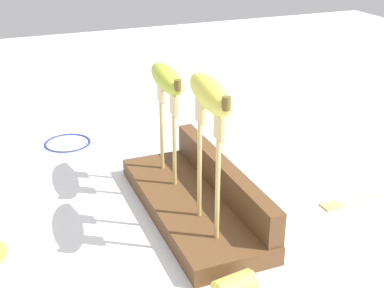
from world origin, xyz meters
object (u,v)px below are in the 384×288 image
Objects in this scene: fork_stand_left at (168,125)px; banana_raised_left at (167,78)px; fork_stand_right at (209,158)px; banana_chunk_far at (235,287)px; wire_coil at (67,142)px; banana_raised_right at (209,93)px; fork_fallen_near at (349,200)px.

banana_raised_left is at bearing 175.37° from fork_stand_left.
fork_stand_right is 1.25× the size of banana_raised_left.
fork_stand_left is 0.33m from banana_chunk_far.
banana_chunk_far is 0.61m from wire_coil.
banana_chunk_far is 0.58× the size of wire_coil.
fork_stand_left is 2.78× the size of banana_chunk_far.
banana_raised_left is 0.18m from banana_raised_right.
banana_raised_left reaches higher than banana_chunk_far.
fork_stand_left is 0.18m from fork_stand_right.
banana_chunk_far is (0.31, -0.02, -0.11)m from fork_stand_left.
banana_raised_right reaches higher than fork_fallen_near.
banana_raised_left reaches higher than fork_stand_right.
banana_raised_left is 0.39m from fork_fallen_near.
fork_fallen_near is 0.62m from wire_coil.
fork_stand_right is 0.19m from banana_chunk_far.
banana_raised_right is 2.58× the size of banana_chunk_far.
fork_fallen_near is at bearing 43.60° from wire_coil.
banana_raised_left is (-0.18, 0.00, 0.07)m from fork_stand_right.
fork_stand_left is 0.86× the size of fork_stand_right.
banana_raised_left reaches higher than wire_coil.
banana_chunk_far is (0.13, -0.02, -0.23)m from banana_raised_right.
banana_raised_left is 0.97× the size of fork_fallen_near.
fork_stand_right is (0.18, 0.00, 0.02)m from fork_stand_left.
fork_stand_right is 1.21× the size of fork_fallen_near.
wire_coil is (-0.60, -0.12, -0.01)m from banana_chunk_far.
fork_stand_right is at bearing -6.02° from banana_raised_right.
banana_chunk_far is (0.31, -0.02, -0.20)m from banana_raised_left.
banana_raised_right is at bearing 16.58° from wire_coil.
fork_stand_right is at bearing 172.86° from banana_chunk_far.
fork_stand_left is 0.09m from banana_raised_left.
banana_raised_left is at bearing -119.32° from fork_fallen_near.
fork_stand_right is at bearing 0.00° from fork_stand_left.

